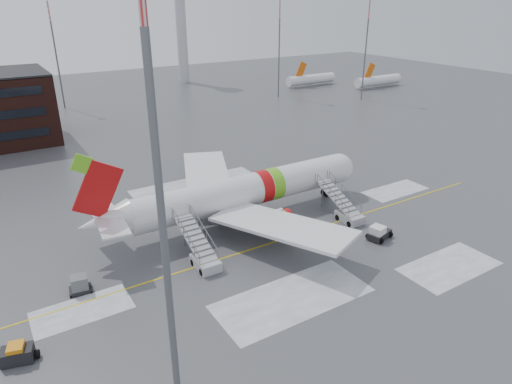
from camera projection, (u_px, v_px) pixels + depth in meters
ground at (283, 234)px, 50.51m from camera, size 260.00×260.00×0.00m
airliner at (240, 193)px, 52.52m from camera, size 35.03×32.97×11.18m
airstair_fwd at (345, 211)px, 53.46m from camera, size 2.05×7.70×3.48m
airstair_aft at (202, 255)px, 44.43m from camera, size 2.05×7.70×3.48m
pushback_tug at (379, 233)px, 49.24m from camera, size 3.07×2.58×1.59m
uld_container at (80, 285)px, 40.40m from camera, size 2.10×1.66×1.57m
baggage_tractor at (17, 355)px, 32.68m from camera, size 2.95×1.82×1.46m
light_mast_near at (159, 189)px, 24.07m from camera, size 1.20×1.20×29.00m
control_tower at (181, 16)px, 131.66m from camera, size 6.40×6.40×30.00m
light_mast_far_ne at (279, 41)px, 113.73m from camera, size 1.20×1.20×24.25m
light_mast_far_n at (55, 46)px, 101.90m from camera, size 1.20×1.20×24.25m
light_mast_far_e at (366, 42)px, 110.60m from camera, size 1.20×1.20×24.25m
distant_aircraft at (333, 88)px, 130.73m from camera, size 35.00×18.00×8.00m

